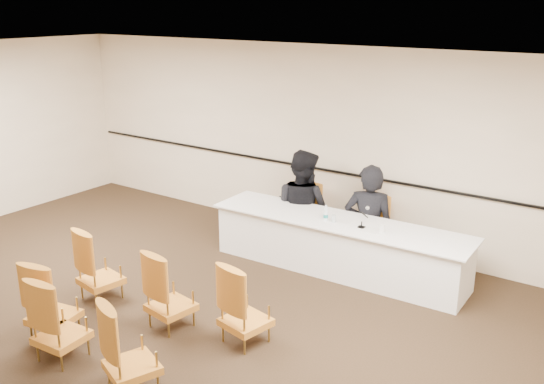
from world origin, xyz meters
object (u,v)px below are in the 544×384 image
Objects in this scene: panelist_main_chair at (368,229)px; aud_chair_back_left at (52,299)px; aud_chair_back_right at (131,346)px; microphone at (362,218)px; aud_chair_front_right at (246,303)px; panelist_main at (368,231)px; coffee_cup at (382,228)px; drinking_glass at (334,218)px; aud_chair_front_mid at (170,289)px; aud_chair_back_mid at (60,318)px; water_bottle at (326,213)px; panelist_second at (302,211)px; panel_table at (338,246)px; aud_chair_front_left at (100,264)px; panelist_second_chair at (302,215)px.

panelist_main_chair and aud_chair_back_left have the same top height.
aud_chair_back_right is (-0.47, -4.10, 0.00)m from panelist_main_chair.
aud_chair_front_right is at bearing -95.89° from microphone.
panelist_main_chair is 1.00× the size of aud_chair_back_left.
panelist_main is 17.14× the size of coffee_cup.
panelist_main_chair is 9.50× the size of drinking_glass.
aud_chair_back_mid is (-0.48, -1.13, 0.00)m from aud_chair_front_mid.
water_bottle is at bearing -178.52° from coffee_cup.
aud_chair_front_mid is (-0.67, -2.35, -0.37)m from water_bottle.
panel_table is at bearing 156.30° from panelist_second.
aud_chair_front_left is 1.00× the size of aud_chair_back_left.
microphone reaches higher than panelist_second_chair.
panelist_main reaches higher than aud_chair_back_mid.
microphone is at bearing 88.94° from panelist_main.
aud_chair_back_mid is at bearing -111.60° from panelist_main_chair.
panelist_main_chair is 0.83m from water_bottle.
aud_chair_front_mid is 1.29m from aud_chair_back_left.
panelist_second reaches higher than water_bottle.
panelist_second is at bearing 100.47° from aud_chair_front_mid.
microphone is at bearing -26.53° from panelist_second_chair.
panelist_second is 2.03× the size of aud_chair_front_mid.
water_bottle is (0.77, -0.62, 0.37)m from panelist_second_chair.
panelist_second is (-0.92, 0.52, 0.17)m from panel_table.
panelist_second_chair is 4.12m from aud_chair_back_mid.
panelist_second reaches higher than drinking_glass.
panelist_main_chair and aud_chair_front_mid have the same top height.
panelist_main_chair is 1.10m from panelist_second_chair.
aud_chair_front_mid is at bearing -108.49° from drinking_glass.
panel_table is at bearing 52.39° from aud_chair_back_left.
panel_table is 3.90× the size of aud_chair_back_left.
panelist_second is 16.72× the size of coffee_cup.
aud_chair_front_right is (-0.59, -2.15, -0.32)m from coffee_cup.
water_bottle reaches higher than aud_chair_front_mid.
panelist_second_chair is at bearing 145.40° from drinking_glass.
aud_chair_back_right is (-0.47, -4.10, 0.02)m from panelist_main.
microphone is 0.28× the size of aud_chair_front_left.
panelist_second_chair is at bearing 100.47° from aud_chair_front_mid.
panelist_main is 2.08× the size of aud_chair_back_right.
aud_chair_front_mid is at bearing -105.80° from water_bottle.
aud_chair_back_mid is at bearing -156.00° from aud_chair_back_right.
panelist_second_chair is 9.50× the size of drinking_glass.
panelist_second_chair is 1.00× the size of aud_chair_back_mid.
aud_chair_front_mid is 1.00× the size of aud_chair_front_right.
panelist_second_chair and aud_chair_front_left have the same top height.
aud_chair_front_right is at bearing 15.58° from aud_chair_front_left.
water_bottle is 3.46m from aud_chair_back_right.
microphone is 3.93m from aud_chair_back_left.
panelist_second_chair is 2.93m from aud_chair_front_right.
aud_chair_front_right is 1.94m from aud_chair_back_mid.
water_bottle is 2.16× the size of drinking_glass.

